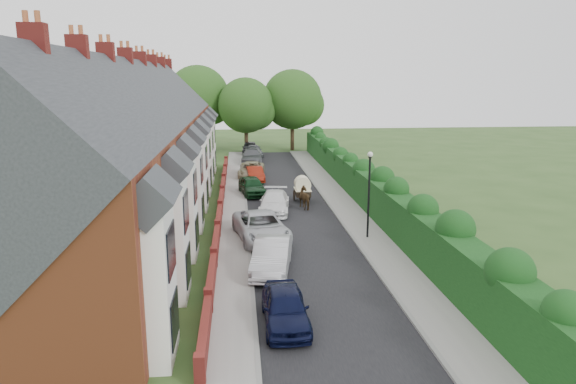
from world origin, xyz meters
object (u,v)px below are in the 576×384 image
(car_red, at_px, (255,174))
(horse, at_px, (306,198))
(car_green, at_px, (252,186))
(horse_cart, at_px, (302,187))
(car_silver_a, at_px, (272,256))
(car_white, at_px, (274,202))
(car_black, at_px, (250,148))
(car_silver_b, at_px, (261,227))
(car_navy, at_px, (285,307))
(car_beige, at_px, (251,170))
(car_grey, at_px, (252,156))
(lamppost, at_px, (369,184))

(car_red, height_order, horse, horse)
(car_green, bearing_deg, horse_cart, -46.16)
(car_silver_a, bearing_deg, car_white, 94.50)
(car_black, bearing_deg, horse_cart, -80.26)
(car_silver_b, bearing_deg, car_navy, -97.38)
(car_silver_a, xyz_separation_m, car_black, (-0.08, 39.06, -0.00))
(car_green, bearing_deg, horse, -61.52)
(car_silver_a, relative_size, horse_cart, 1.75)
(car_silver_a, relative_size, car_black, 1.04)
(car_beige, bearing_deg, car_red, -78.48)
(car_grey, bearing_deg, car_navy, -86.76)
(horse, bearing_deg, car_white, 2.86)
(car_navy, bearing_deg, horse, 79.38)
(car_white, xyz_separation_m, car_black, (-1.01, 27.86, 0.08))
(car_silver_b, relative_size, car_grey, 1.06)
(lamppost, relative_size, car_black, 1.10)
(lamppost, distance_m, car_silver_b, 6.70)
(car_white, distance_m, car_black, 27.88)
(car_navy, distance_m, car_green, 22.41)
(car_navy, relative_size, car_silver_a, 0.87)
(horse_cart, bearing_deg, car_silver_a, -103.14)
(car_navy, relative_size, horse, 2.25)
(lamppost, xyz_separation_m, car_black, (-6.01, 34.46, -2.50))
(car_navy, bearing_deg, car_grey, 89.72)
(car_black, bearing_deg, car_green, -88.89)
(car_navy, xyz_separation_m, car_beige, (-0.44, 30.00, -0.01))
(car_green, distance_m, horse_cart, 4.68)
(car_grey, height_order, horse, car_grey)
(car_navy, distance_m, car_white, 16.82)
(car_silver_a, xyz_separation_m, car_green, (-0.47, 16.80, -0.05))
(car_green, height_order, car_beige, car_green)
(car_silver_a, relative_size, car_green, 1.11)
(car_silver_b, relative_size, car_black, 1.24)
(car_grey, distance_m, horse, 20.63)
(car_navy, bearing_deg, car_silver_a, 90.88)
(car_white, bearing_deg, car_beige, 102.17)
(car_silver_a, bearing_deg, car_navy, -79.35)
(car_silver_a, bearing_deg, horse_cart, 86.10)
(car_black, height_order, horse_cart, horse_cart)
(car_green, xyz_separation_m, horse, (3.74, -4.80, 0.04))
(car_silver_a, bearing_deg, car_green, 100.84)
(car_silver_a, xyz_separation_m, car_silver_b, (-0.28, 4.98, 0.00))
(car_beige, bearing_deg, horse_cart, -66.47)
(lamppost, relative_size, car_grey, 0.95)
(lamppost, bearing_deg, horse, 109.76)
(car_red, distance_m, horse, 10.92)
(car_white, distance_m, horse, 2.48)
(car_white, xyz_separation_m, car_beige, (-1.23, 13.20, -0.00))
(car_black, distance_m, horse_cart, 25.28)
(car_navy, height_order, horse_cart, horse_cart)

